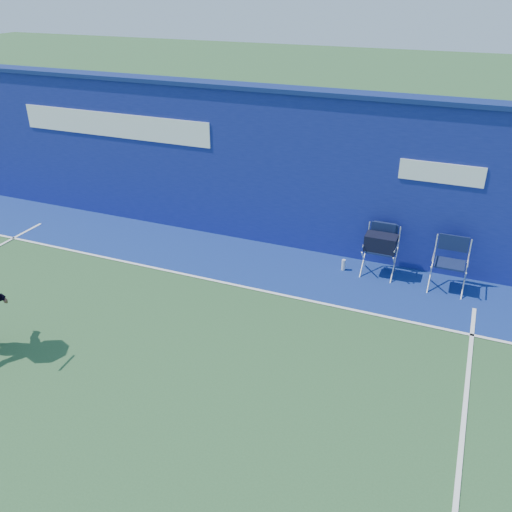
% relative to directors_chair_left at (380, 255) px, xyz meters
% --- Properties ---
extents(ground, '(80.00, 80.00, 0.00)m').
position_rel_directors_chair_left_xyz_m(ground, '(-2.80, -4.57, -0.40)').
color(ground, '#2B522C').
rests_on(ground, ground).
extents(stadium_wall, '(24.00, 0.50, 3.08)m').
position_rel_directors_chair_left_xyz_m(stadium_wall, '(-2.80, 0.63, 1.15)').
color(stadium_wall, navy).
rests_on(stadium_wall, ground).
extents(out_of_bounds_strip, '(24.00, 1.80, 0.01)m').
position_rel_directors_chair_left_xyz_m(out_of_bounds_strip, '(-2.80, -0.47, -0.39)').
color(out_of_bounds_strip, navy).
rests_on(out_of_bounds_strip, ground).
extents(court_lines, '(24.00, 12.00, 0.01)m').
position_rel_directors_chair_left_xyz_m(court_lines, '(-2.80, -3.97, -0.38)').
color(court_lines, white).
rests_on(court_lines, out_of_bounds_strip).
extents(directors_chair_left, '(0.55, 0.51, 0.93)m').
position_rel_directors_chair_left_xyz_m(directors_chair_left, '(0.00, 0.00, 0.00)').
color(directors_chair_left, silver).
rests_on(directors_chair_left, ground).
extents(directors_chair_right, '(0.56, 0.50, 0.93)m').
position_rel_directors_chair_left_xyz_m(directors_chair_right, '(1.20, -0.09, -0.10)').
color(directors_chair_right, silver).
rests_on(directors_chair_right, ground).
extents(water_bottle, '(0.07, 0.07, 0.22)m').
position_rel_directors_chair_left_xyz_m(water_bottle, '(-0.62, -0.09, -0.29)').
color(water_bottle, silver).
rests_on(water_bottle, ground).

